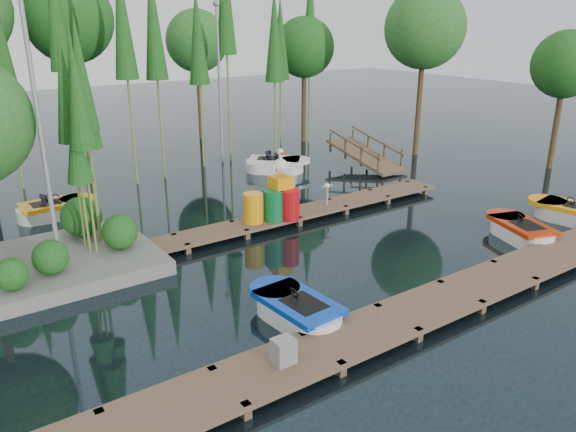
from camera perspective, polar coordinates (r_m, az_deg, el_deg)
ground_plane at (r=16.12m, az=-0.45°, el=-4.52°), size 90.00×90.00×0.00m
near_dock at (r=12.95m, az=11.04°, el=-10.23°), size 18.00×1.50×0.50m
far_dock at (r=18.48m, az=-2.27°, el=-0.52°), size 15.00×1.20×0.50m
island at (r=15.93m, az=-26.88°, el=5.13°), size 6.20×4.20×6.75m
tree_screen at (r=23.58m, az=-20.39°, el=17.36°), size 34.42×18.53×10.31m
lamp_island at (r=15.09m, az=-24.03°, el=9.05°), size 0.30×0.30×7.25m
lamp_rear at (r=26.30m, az=-7.03°, el=14.45°), size 0.30×0.30×7.25m
ramp at (r=26.13m, az=7.87°, el=6.21°), size 1.50×3.94×1.49m
boat_blue at (r=12.99m, az=0.87°, el=-9.60°), size 1.37×2.74×0.90m
boat_red at (r=18.99m, az=22.53°, el=-1.43°), size 1.94×2.85×0.88m
boat_yellow_near at (r=21.30m, az=26.86°, el=0.20°), size 1.73×2.98×0.94m
boat_yellow_far at (r=21.03m, az=-22.66°, el=0.61°), size 2.67×1.27×1.32m
boat_white_far at (r=25.16m, az=-1.26°, el=5.20°), size 3.05×2.87×1.37m
utility_cabinet at (r=11.06m, az=-0.45°, el=-13.54°), size 0.42×0.36×0.51m
yellow_barrel at (r=18.06m, az=-3.56°, el=0.83°), size 0.64×0.64×0.96m
drum_cluster at (r=18.39m, az=-0.57°, el=1.87°), size 1.34×1.23×2.32m
seagull_post at (r=19.69m, az=3.99°, el=2.62°), size 0.50×0.27×0.80m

